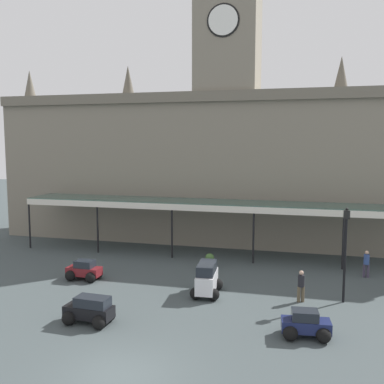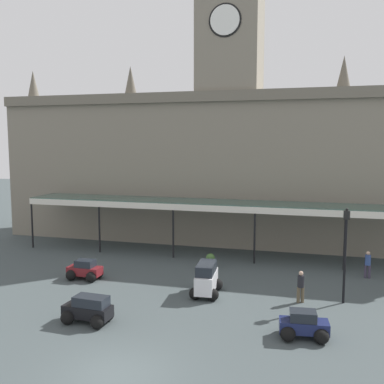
# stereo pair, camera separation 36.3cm
# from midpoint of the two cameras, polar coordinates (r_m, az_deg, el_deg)

# --- Properties ---
(ground_plane) EXTENTS (140.00, 140.00, 0.00)m
(ground_plane) POSITION_cam_midpoint_polar(r_m,az_deg,el_deg) (17.09, -9.17, -22.52)
(ground_plane) COLOR #3E4749
(station_building) EXTENTS (38.41, 5.57, 21.38)m
(station_building) POSITION_cam_midpoint_polar(r_m,az_deg,el_deg) (36.10, 5.20, 4.56)
(station_building) COLOR gray
(station_building) RESTS_ON ground
(entrance_canopy) EXTENTS (29.19, 3.26, 3.98)m
(entrance_canopy) POSITION_cam_midpoint_polar(r_m,az_deg,el_deg) (31.59, 3.58, -1.56)
(entrance_canopy) COLOR #38564C
(entrance_canopy) RESTS_ON ground
(car_black_estate) EXTENTS (2.29, 1.62, 1.27)m
(car_black_estate) POSITION_cam_midpoint_polar(r_m,az_deg,el_deg) (21.31, -12.85, -14.84)
(car_black_estate) COLOR black
(car_black_estate) RESTS_ON ground
(car_white_van) EXTENTS (1.71, 2.46, 1.77)m
(car_white_van) POSITION_cam_midpoint_polar(r_m,az_deg,el_deg) (24.25, 2.33, -11.40)
(car_white_van) COLOR silver
(car_white_van) RESTS_ON ground
(car_maroon_sedan) EXTENTS (2.06, 1.54, 1.19)m
(car_maroon_sedan) POSITION_cam_midpoint_polar(r_m,az_deg,el_deg) (27.65, -13.40, -9.97)
(car_maroon_sedan) COLOR maroon
(car_maroon_sedan) RESTS_ON ground
(car_navy_sedan) EXTENTS (2.13, 1.65, 1.19)m
(car_navy_sedan) POSITION_cam_midpoint_polar(r_m,az_deg,el_deg) (19.99, 14.86, -16.57)
(car_navy_sedan) COLOR #19214C
(car_navy_sedan) RESTS_ON ground
(pedestrian_crossing_forecourt) EXTENTS (0.38, 0.34, 1.67)m
(pedestrian_crossing_forecourt) POSITION_cam_midpoint_polar(r_m,az_deg,el_deg) (23.81, 14.40, -11.70)
(pedestrian_crossing_forecourt) COLOR brown
(pedestrian_crossing_forecourt) RESTS_ON ground
(pedestrian_beside_cars) EXTENTS (0.39, 0.34, 1.67)m
(pedestrian_beside_cars) POSITION_cam_midpoint_polar(r_m,az_deg,el_deg) (29.10, 22.24, -8.62)
(pedestrian_beside_cars) COLOR #3F384C
(pedestrian_beside_cars) RESTS_ON ground
(victorian_lamppost) EXTENTS (0.30, 0.30, 4.96)m
(victorian_lamppost) POSITION_cam_midpoint_polar(r_m,az_deg,el_deg) (23.81, 19.77, -6.46)
(victorian_lamppost) COLOR black
(victorian_lamppost) RESTS_ON ground
(planter_near_kerb) EXTENTS (0.60, 0.60, 0.96)m
(planter_near_kerb) POSITION_cam_midpoint_polar(r_m,az_deg,el_deg) (29.28, 2.77, -8.89)
(planter_near_kerb) COLOR #47423D
(planter_near_kerb) RESTS_ON ground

